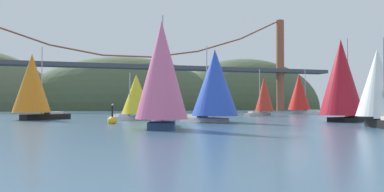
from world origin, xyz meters
name	(u,v)px	position (x,y,z in m)	size (l,w,h in m)	color
ground_plane	(294,133)	(0.00, 0.00, 0.00)	(360.00, 360.00, 0.00)	#385670
headland_center	(126,110)	(5.00, 135.00, 0.00)	(86.86, 44.00, 44.12)	#4C5B3D
headland_right	(246,109)	(60.00, 135.00, 0.00)	(73.21, 44.00, 46.42)	#4C5B3D
suspension_bridge	(128,64)	(0.00, 95.00, 15.05)	(144.67, 6.00, 32.74)	brown
sailboat_blue_spinnaker	(214,84)	(0.56, 19.44, 4.94)	(7.45, 10.29, 10.00)	#B7B2A8
sailboat_red_spinnaker	(300,93)	(34.23, 51.90, 5.07)	(7.19, 9.12, 10.48)	white
sailboat_orange_sail	(33,85)	(-22.46, 34.36, 5.19)	(9.32, 8.19, 11.03)	black
sailboat_pink_spinnaker	(162,73)	(-8.97, 8.11, 5.19)	(6.01, 9.86, 11.00)	navy
sailboat_crimson_sail	(341,79)	(16.98, 15.57, 5.68)	(10.27, 7.45, 11.25)	black
sailboat_yellow_sail	(136,95)	(-7.75, 30.80, 3.69)	(7.50, 6.33, 7.00)	white
sailboat_scarlet_sail	(264,95)	(19.61, 42.01, 4.19)	(7.47, 5.06, 9.27)	#B7B2A8
sailboat_white_mainsail	(378,86)	(12.64, 4.59, 4.20)	(5.62, 8.29, 8.87)	black
channel_buoy	(112,121)	(-12.35, 19.31, 0.37)	(1.10, 1.10, 2.64)	gold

